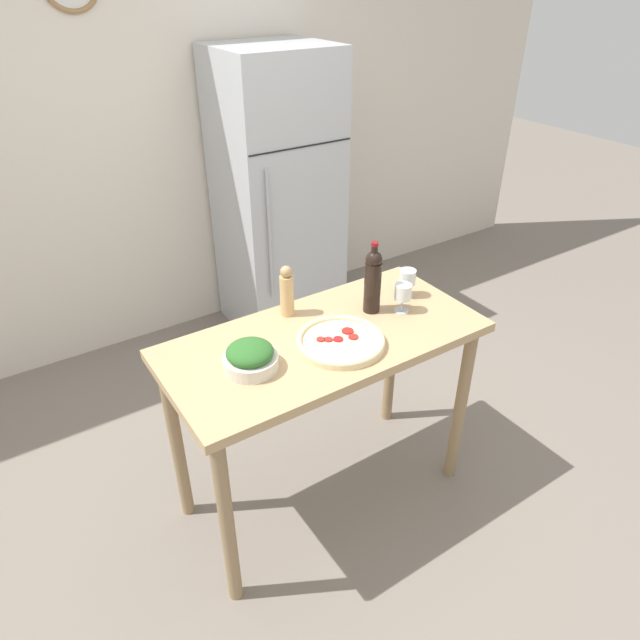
# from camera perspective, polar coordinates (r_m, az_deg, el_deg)

# --- Properties ---
(ground_plane) EXTENTS (14.00, 14.00, 0.00)m
(ground_plane) POSITION_cam_1_polar(r_m,az_deg,el_deg) (2.89, 0.35, -16.70)
(ground_plane) COLOR slate
(wall_back) EXTENTS (6.40, 0.08, 2.60)m
(wall_back) POSITION_cam_1_polar(r_m,az_deg,el_deg) (3.69, -16.45, 17.26)
(wall_back) COLOR silver
(wall_back) RESTS_ON ground_plane
(refrigerator) EXTENTS (0.68, 0.64, 1.79)m
(refrigerator) POSITION_cam_1_polar(r_m,az_deg,el_deg) (3.74, -4.27, 12.06)
(refrigerator) COLOR #B7BCC1
(refrigerator) RESTS_ON ground_plane
(prep_counter) EXTENTS (1.30, 0.62, 0.90)m
(prep_counter) POSITION_cam_1_polar(r_m,az_deg,el_deg) (2.36, 0.41, -4.28)
(prep_counter) COLOR tan
(prep_counter) RESTS_ON ground_plane
(wine_bottle) EXTENTS (0.07, 0.07, 0.32)m
(wine_bottle) POSITION_cam_1_polar(r_m,az_deg,el_deg) (2.39, 5.30, 4.02)
(wine_bottle) COLOR black
(wine_bottle) RESTS_ON prep_counter
(wine_glass_near) EXTENTS (0.07, 0.07, 0.13)m
(wine_glass_near) POSITION_cam_1_polar(r_m,az_deg,el_deg) (2.43, 8.28, 2.65)
(wine_glass_near) COLOR silver
(wine_glass_near) RESTS_ON prep_counter
(wine_glass_far) EXTENTS (0.07, 0.07, 0.13)m
(wine_glass_far) POSITION_cam_1_polar(r_m,az_deg,el_deg) (2.55, 8.74, 4.10)
(wine_glass_far) COLOR silver
(wine_glass_far) RESTS_ON prep_counter
(pepper_mill) EXTENTS (0.06, 0.06, 0.23)m
(pepper_mill) POSITION_cam_1_polar(r_m,az_deg,el_deg) (2.38, -3.34, 2.84)
(pepper_mill) COLOR tan
(pepper_mill) RESTS_ON prep_counter
(salad_bowl) EXTENTS (0.21, 0.21, 0.11)m
(salad_bowl) POSITION_cam_1_polar(r_m,az_deg,el_deg) (2.10, -6.99, -3.71)
(salad_bowl) COLOR silver
(salad_bowl) RESTS_ON prep_counter
(homemade_pizza) EXTENTS (0.35, 0.35, 0.03)m
(homemade_pizza) POSITION_cam_1_polar(r_m,az_deg,el_deg) (2.23, 2.07, -2.11)
(homemade_pizza) COLOR beige
(homemade_pizza) RESTS_ON prep_counter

